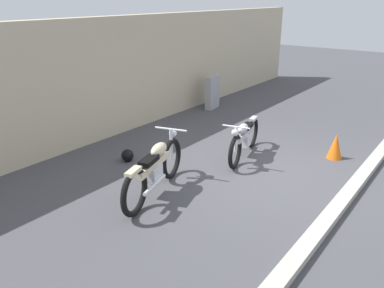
{
  "coord_description": "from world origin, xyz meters",
  "views": [
    {
      "loc": [
        -6.44,
        -3.0,
        3.28
      ],
      "look_at": [
        -0.78,
        1.28,
        0.55
      ],
      "focal_mm": 36.27,
      "sensor_mm": 36.0,
      "label": 1
    }
  ],
  "objects_px": {
    "stone_marker": "(212,92)",
    "helmet": "(128,155)",
    "motorcycle_cream": "(155,169)",
    "motorcycle_silver": "(244,138)",
    "traffic_cone": "(335,146)"
  },
  "relations": [
    {
      "from": "stone_marker",
      "to": "motorcycle_cream",
      "type": "relative_size",
      "value": 0.46
    },
    {
      "from": "motorcycle_cream",
      "to": "traffic_cone",
      "type": "bearing_deg",
      "value": -45.79
    },
    {
      "from": "stone_marker",
      "to": "helmet",
      "type": "bearing_deg",
      "value": -168.66
    },
    {
      "from": "motorcycle_cream",
      "to": "helmet",
      "type": "bearing_deg",
      "value": 47.34
    },
    {
      "from": "helmet",
      "to": "motorcycle_silver",
      "type": "bearing_deg",
      "value": -47.54
    },
    {
      "from": "motorcycle_cream",
      "to": "stone_marker",
      "type": "bearing_deg",
      "value": 7.93
    },
    {
      "from": "stone_marker",
      "to": "helmet",
      "type": "height_order",
      "value": "stone_marker"
    },
    {
      "from": "helmet",
      "to": "motorcycle_cream",
      "type": "relative_size",
      "value": 0.12
    },
    {
      "from": "motorcycle_silver",
      "to": "traffic_cone",
      "type": "bearing_deg",
      "value": 111.8
    },
    {
      "from": "traffic_cone",
      "to": "motorcycle_silver",
      "type": "height_order",
      "value": "motorcycle_silver"
    },
    {
      "from": "stone_marker",
      "to": "helmet",
      "type": "distance_m",
      "value": 4.59
    },
    {
      "from": "stone_marker",
      "to": "helmet",
      "type": "xyz_separation_m",
      "value": [
        -4.48,
        -0.9,
        -0.37
      ]
    },
    {
      "from": "stone_marker",
      "to": "motorcycle_silver",
      "type": "bearing_deg",
      "value": -135.72
    },
    {
      "from": "helmet",
      "to": "motorcycle_silver",
      "type": "distance_m",
      "value": 2.5
    },
    {
      "from": "helmet",
      "to": "motorcycle_cream",
      "type": "distance_m",
      "value": 1.65
    }
  ]
}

